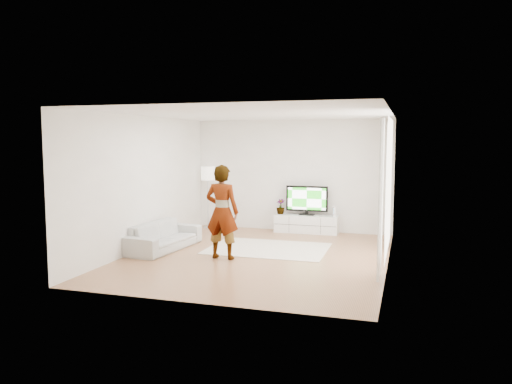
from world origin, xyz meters
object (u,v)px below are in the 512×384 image
(rug, at_px, (268,249))
(player, at_px, (222,212))
(sofa, at_px, (164,236))
(floor_lamp, at_px, (208,176))
(television, at_px, (307,199))
(media_console, at_px, (306,224))

(rug, xyz_separation_m, player, (-0.60, -1.12, 0.92))
(sofa, distance_m, floor_lamp, 2.89)
(player, bearing_deg, rug, -115.88)
(rug, distance_m, sofa, 2.22)
(rug, height_order, sofa, sofa)
(rug, bearing_deg, floor_lamp, 137.60)
(television, xyz_separation_m, player, (-1.02, -3.21, 0.09))
(sofa, bearing_deg, floor_lamp, 7.40)
(media_console, height_order, floor_lamp, floor_lamp)
(television, xyz_separation_m, floor_lamp, (-2.61, -0.09, 0.53))
(media_console, bearing_deg, television, 90.00)
(media_console, bearing_deg, sofa, -132.43)
(media_console, xyz_separation_m, player, (-1.02, -3.18, 0.70))
(television, distance_m, floor_lamp, 2.66)
(player, bearing_deg, media_console, -105.38)
(sofa, bearing_deg, media_console, -37.09)
(player, xyz_separation_m, sofa, (-1.49, 0.44, -0.64))
(media_console, height_order, sofa, sofa)
(player, height_order, sofa, player)
(media_console, height_order, player, player)
(floor_lamp, bearing_deg, rug, -42.40)
(television, xyz_separation_m, rug, (-0.42, -2.09, -0.83))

